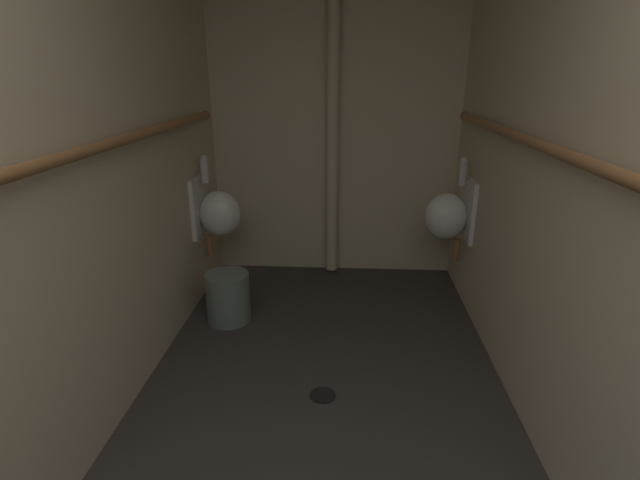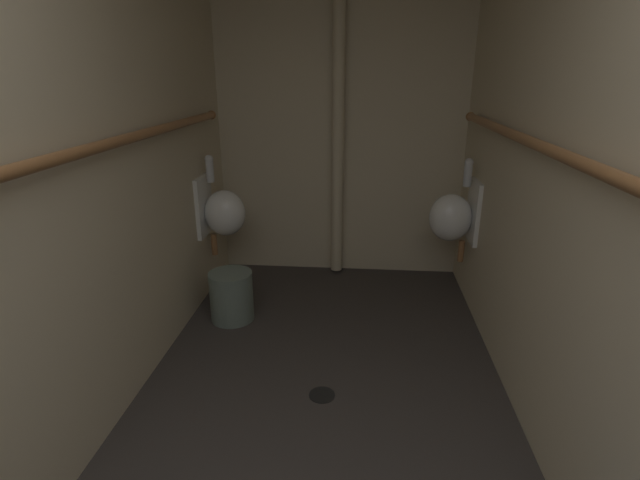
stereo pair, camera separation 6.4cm
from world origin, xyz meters
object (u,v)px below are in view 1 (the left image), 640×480
Objects in this scene: urinal_left_mid at (217,212)px; urinal_right_mid at (449,215)px; standpipe_back_wall at (333,118)px; floor_drain at (323,395)px; waste_bin at (228,297)px.

urinal_left_mid and urinal_right_mid have the same top height.
urinal_left_mid is at bearing -149.65° from standpipe_back_wall.
urinal_right_mid reaches higher than floor_drain.
floor_drain is 0.41× the size of waste_bin.
standpipe_back_wall reaches higher than urinal_left_mid.
urinal_left_mid is 0.30× the size of standpipe_back_wall.
urinal_left_mid reaches higher than waste_bin.
floor_drain is at bearing -54.56° from urinal_left_mid.
urinal_left_mid is 5.39× the size of floor_drain.
standpipe_back_wall reaches higher than floor_drain.
standpipe_back_wall is (0.82, 0.48, 0.63)m from urinal_left_mid.
floor_drain is (-0.84, -1.20, -0.65)m from urinal_right_mid.
waste_bin is at bearing -69.69° from urinal_left_mid.
urinal_right_mid is 1.66m from waste_bin.
urinal_left_mid is 0.65m from waste_bin.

